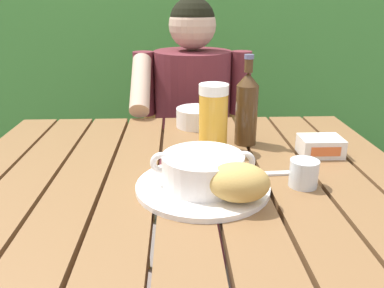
{
  "coord_description": "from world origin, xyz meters",
  "views": [
    {
      "loc": [
        -0.02,
        -0.87,
        1.18
      ],
      "look_at": [
        0.02,
        0.02,
        0.85
      ],
      "focal_mm": 36.73,
      "sensor_mm": 36.0,
      "label": 1
    }
  ],
  "objects": [
    {
      "name": "diner_bowl",
      "position": [
        0.05,
        0.38,
        0.81
      ],
      "size": [
        0.14,
        0.14,
        0.06
      ],
      "color": "white",
      "rests_on": "dining_table"
    },
    {
      "name": "chair_near_diner",
      "position": [
        0.05,
        0.92,
        0.46
      ],
      "size": [
        0.47,
        0.45,
        0.91
      ],
      "color": "brown",
      "rests_on": "ground_plane"
    },
    {
      "name": "soup_bowl",
      "position": [
        0.04,
        -0.08,
        0.83
      ],
      "size": [
        0.23,
        0.18,
        0.08
      ],
      "color": "white",
      "rests_on": "serving_plate"
    },
    {
      "name": "butter_tub",
      "position": [
        0.37,
        0.11,
        0.8
      ],
      "size": [
        0.11,
        0.09,
        0.05
      ],
      "color": "white",
      "rests_on": "dining_table"
    },
    {
      "name": "beer_glass",
      "position": [
        0.08,
        0.16,
        0.87
      ],
      "size": [
        0.08,
        0.08,
        0.19
      ],
      "color": "gold",
      "rests_on": "dining_table"
    },
    {
      "name": "hedge_backdrop",
      "position": [
        -0.1,
        1.85,
        1.07
      ],
      "size": [
        3.65,
        0.88,
        2.65
      ],
      "color": "#3F8336",
      "rests_on": "ground_plane"
    },
    {
      "name": "bread_roll",
      "position": [
        0.11,
        -0.16,
        0.83
      ],
      "size": [
        0.14,
        0.12,
        0.08
      ],
      "color": "tan",
      "rests_on": "serving_plate"
    },
    {
      "name": "person_eating",
      "position": [
        0.05,
        0.72,
        0.7
      ],
      "size": [
        0.48,
        0.47,
        1.19
      ],
      "color": "maroon",
      "rests_on": "ground_plane"
    },
    {
      "name": "table_knife",
      "position": [
        0.19,
        -0.01,
        0.78
      ],
      "size": [
        0.15,
        0.03,
        0.01
      ],
      "color": "silver",
      "rests_on": "dining_table"
    },
    {
      "name": "serving_plate",
      "position": [
        0.04,
        -0.08,
        0.79
      ],
      "size": [
        0.3,
        0.3,
        0.01
      ],
      "color": "white",
      "rests_on": "dining_table"
    },
    {
      "name": "beer_bottle",
      "position": [
        0.18,
        0.21,
        0.89
      ],
      "size": [
        0.06,
        0.06,
        0.26
      ],
      "color": "#452D16",
      "rests_on": "dining_table"
    },
    {
      "name": "water_glass_small",
      "position": [
        0.27,
        -0.08,
        0.81
      ],
      "size": [
        0.06,
        0.06,
        0.06
      ],
      "color": "silver",
      "rests_on": "dining_table"
    },
    {
      "name": "dining_table",
      "position": [
        -0.0,
        0.0,
        0.67
      ],
      "size": [
        1.11,
        0.96,
        0.78
      ],
      "color": "brown",
      "rests_on": "ground_plane"
    }
  ]
}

